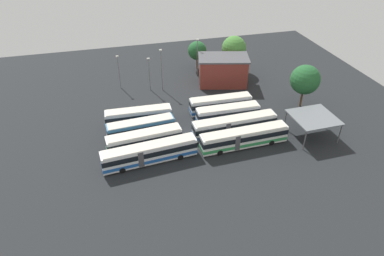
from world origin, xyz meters
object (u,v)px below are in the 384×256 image
bus_row1_slot3 (221,104)px  bus_row0_slot0 (149,153)px  bus_row1_slot1 (234,125)px  tree_north_edge (197,51)px  lamp_post_mid_lot (197,56)px  depot_building (223,70)px  lamp_post_near_entrance (149,73)px  maintenance_shelter (314,118)px  bus_row1_slot2 (228,114)px  tree_west_edge (234,48)px  bus_row0_slot3 (139,116)px  tree_east_edge (305,80)px  lamp_post_far_corner (119,71)px  bus_row0_slot2 (141,128)px  lamp_post_by_building (162,69)px  bus_row1_slot0 (244,138)px  bus_row0_slot1 (145,140)px

bus_row1_slot3 → bus_row0_slot0: bearing=-143.3°
bus_row1_slot1 → tree_north_edge: tree_north_edge is taller
bus_row0_slot0 → lamp_post_mid_lot: size_ratio=1.71×
depot_building → bus_row1_slot1: bearing=-103.1°
lamp_post_near_entrance → maintenance_shelter: bearing=-44.9°
bus_row1_slot2 → tree_west_edge: tree_west_edge is taller
bus_row0_slot3 → tree_east_edge: size_ratio=1.38×
tree_east_edge → lamp_post_far_corner: bearing=153.3°
bus_row0_slot3 → lamp_post_mid_lot: (16.47, 17.90, 3.24)m
bus_row0_slot2 → lamp_post_mid_lot: lamp_post_mid_lot is taller
maintenance_shelter → lamp_post_by_building: size_ratio=0.80×
bus_row1_slot0 → maintenance_shelter: 13.18m
bus_row0_slot3 → lamp_post_far_corner: bearing=97.2°
bus_row0_slot1 → bus_row1_slot0: size_ratio=0.83×
bus_row1_slot0 → bus_row0_slot1: bearing=167.5°
bus_row1_slot3 → lamp_post_mid_lot: (-0.02, 17.37, 3.24)m
bus_row0_slot0 → maintenance_shelter: bearing=-0.1°
bus_row1_slot1 → tree_west_edge: bearing=70.1°
bus_row0_slot1 → bus_row0_slot2: size_ratio=1.06×
bus_row0_slot0 → tree_west_edge: (25.64, 30.18, 4.12)m
tree_north_edge → bus_row1_slot0: bearing=-91.7°
bus_row1_slot2 → bus_row1_slot3: 3.89m
bus_row0_slot1 → tree_north_edge: (17.66, 29.98, 2.97)m
bus_row0_slot0 → bus_row0_slot3: 11.63m
bus_row0_slot2 → maintenance_shelter: bearing=-14.3°
bus_row0_slot0 → bus_row0_slot3: bearing=91.0°
bus_row1_slot1 → lamp_post_by_building: size_ratio=1.64×
bus_row1_slot2 → tree_east_edge: bearing=6.2°
bus_row0_slot3 → bus_row1_slot1: bearing=-24.4°
depot_building → lamp_post_far_corner: bearing=171.0°
lamp_post_mid_lot → tree_east_edge: lamp_post_mid_lot is taller
depot_building → tree_west_edge: tree_west_edge is taller
bus_row1_slot1 → tree_east_edge: tree_east_edge is taller
bus_row1_slot3 → maintenance_shelter: maintenance_shelter is taller
bus_row0_slot1 → tree_west_edge: 37.19m
lamp_post_near_entrance → tree_east_edge: tree_east_edge is taller
bus_row0_slot1 → lamp_post_far_corner: lamp_post_far_corner is taller
bus_row1_slot1 → bus_row1_slot2: bearing=87.1°
tree_north_edge → bus_row0_slot0: bearing=-117.3°
bus_row1_slot0 → lamp_post_near_entrance: lamp_post_near_entrance is taller
bus_row1_slot1 → lamp_post_far_corner: lamp_post_far_corner is taller
bus_row1_slot0 → maintenance_shelter: (13.02, -0.14, 2.08)m
bus_row0_slot1 → maintenance_shelter: maintenance_shelter is taller
bus_row1_slot2 → lamp_post_near_entrance: bearing=126.1°
lamp_post_by_building → tree_north_edge: bearing=41.0°
bus_row0_slot0 → bus_row0_slot2: (-0.32, 7.52, -0.00)m
bus_row0_slot2 → bus_row0_slot3: bearing=88.3°
bus_row0_slot3 → lamp_post_by_building: (6.95, 12.88, 3.41)m
tree_west_edge → bus_row1_slot0: bearing=-107.0°
bus_row1_slot0 → tree_east_edge: 19.95m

